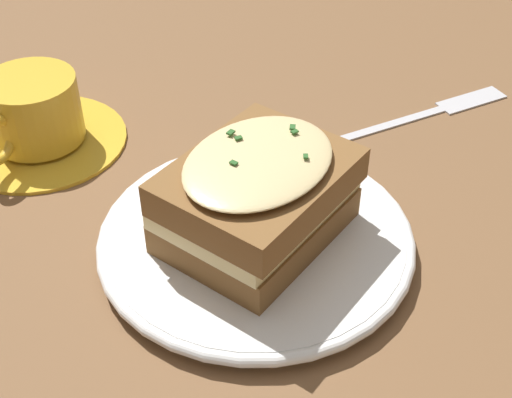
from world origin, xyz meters
name	(u,v)px	position (x,y,z in m)	size (l,w,h in m)	color
ground_plane	(240,238)	(0.00, 0.00, 0.00)	(2.40, 2.40, 0.00)	brown
dinner_plate	(256,239)	(-0.01, 0.01, 0.01)	(0.23, 0.23, 0.02)	white
sandwich	(257,196)	(-0.01, 0.01, 0.05)	(0.15, 0.17, 0.08)	brown
teacup_with_saucer	(35,118)	(0.19, -0.11, 0.03)	(0.15, 0.15, 0.06)	gold
fork	(443,108)	(-0.17, -0.20, 0.00)	(0.17, 0.11, 0.00)	silver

